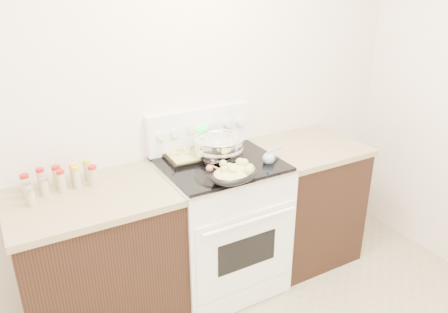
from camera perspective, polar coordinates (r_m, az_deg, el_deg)
room_shell at (r=1.28m, az=16.94°, el=5.23°), size 4.10×3.60×2.75m
counter_left at (r=2.81m, az=-15.95°, el=-13.07°), size 0.93×0.67×0.92m
counter_right at (r=3.41m, az=10.28°, el=-5.64°), size 0.73×0.67×0.92m
kitchen_range at (r=3.03m, az=-0.52°, el=-8.58°), size 0.78×0.73×1.22m
mixing_bowl at (r=2.83m, az=-0.67°, el=1.14°), size 0.40×0.40×0.19m
roasting_pan at (r=2.54m, az=1.41°, el=-2.16°), size 0.37×0.30×0.11m
baking_sheet at (r=2.90m, az=-3.87°, el=0.38°), size 0.41×0.30×0.06m
wooden_spoon at (r=2.73m, az=-2.15°, el=-1.26°), size 0.08×0.26×0.04m
blue_ladle at (r=2.81m, az=5.94°, el=-0.09°), size 0.24×0.17×0.10m
spice_jars at (r=2.66m, az=-20.88°, el=-2.89°), size 0.41×0.23×0.13m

